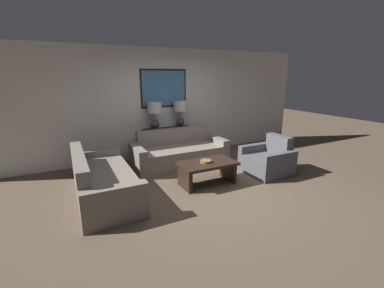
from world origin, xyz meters
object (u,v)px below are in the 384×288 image
object	(u,v)px
decorative_bowl	(206,161)
armchair_near_back_wall	(268,161)
table_lamp_right	(180,110)
coffee_table	(207,168)
console_table	(168,143)
couch_by_back_wall	(179,153)
table_lamp_left	(155,112)
couch_by_side	(102,181)

from	to	relation	value
decorative_bowl	armchair_near_back_wall	xyz separation A→B (m)	(1.47, -0.07, -0.19)
table_lamp_right	armchair_near_back_wall	distance (m)	2.44
table_lamp_right	coffee_table	size ratio (longest dim) A/B	0.61
console_table	couch_by_back_wall	bearing A→B (deg)	-90.00
console_table	couch_by_back_wall	size ratio (longest dim) A/B	0.58
armchair_near_back_wall	couch_by_back_wall	bearing A→B (deg)	138.37
table_lamp_right	decorative_bowl	distance (m)	2.04
table_lamp_left	decorative_bowl	world-z (taller)	table_lamp_left
console_table	armchair_near_back_wall	xyz separation A→B (m)	(1.47, -1.96, -0.11)
table_lamp_left	couch_by_side	size ratio (longest dim) A/B	0.31
couch_by_back_wall	decorative_bowl	bearing A→B (deg)	-89.85
table_lamp_left	couch_by_back_wall	world-z (taller)	table_lamp_left
table_lamp_right	armchair_near_back_wall	world-z (taller)	table_lamp_right
table_lamp_right	couch_by_back_wall	world-z (taller)	table_lamp_right
table_lamp_left	decorative_bowl	xyz separation A→B (m)	(0.34, -1.89, -0.71)
coffee_table	decorative_bowl	bearing A→B (deg)	-175.53
couch_by_side	decorative_bowl	xyz separation A→B (m)	(1.83, -0.35, 0.18)
table_lamp_right	decorative_bowl	xyz separation A→B (m)	(-0.33, -1.89, -0.71)
coffee_table	decorative_bowl	world-z (taller)	decorative_bowl
console_table	coffee_table	size ratio (longest dim) A/B	1.15
console_table	table_lamp_left	xyz separation A→B (m)	(-0.34, 0.00, 0.80)
decorative_bowl	couch_by_back_wall	bearing A→B (deg)	90.15
console_table	armchair_near_back_wall	size ratio (longest dim) A/B	1.40
table_lamp_left	couch_by_back_wall	distance (m)	1.16
table_lamp_right	coffee_table	distance (m)	2.09
coffee_table	armchair_near_back_wall	bearing A→B (deg)	-3.04
table_lamp_left	couch_by_side	distance (m)	2.31
table_lamp_right	couch_by_back_wall	distance (m)	1.16
couch_by_back_wall	couch_by_side	bearing A→B (deg)	-154.29
table_lamp_left	table_lamp_right	distance (m)	0.67
console_table	table_lamp_left	bearing A→B (deg)	180.00
table_lamp_right	couch_by_side	bearing A→B (deg)	-144.64
couch_by_side	table_lamp_right	bearing A→B (deg)	35.36
table_lamp_left	console_table	bearing A→B (deg)	0.00
couch_by_back_wall	armchair_near_back_wall	xyz separation A→B (m)	(1.47, -1.30, -0.01)
couch_by_back_wall	decorative_bowl	xyz separation A→B (m)	(0.00, -1.23, 0.18)
table_lamp_left	coffee_table	bearing A→B (deg)	-78.85
couch_by_side	armchair_near_back_wall	bearing A→B (deg)	-7.40
table_lamp_left	table_lamp_right	size ratio (longest dim) A/B	1.00
couch_by_back_wall	couch_by_side	world-z (taller)	same
decorative_bowl	console_table	bearing A→B (deg)	90.10
console_table	armchair_near_back_wall	distance (m)	2.45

